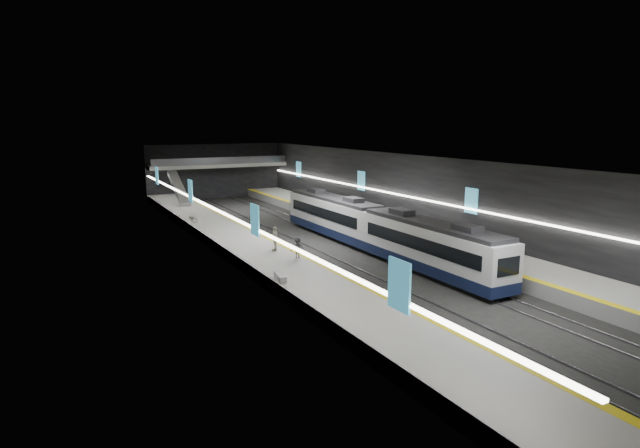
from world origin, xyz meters
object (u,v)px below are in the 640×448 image
bench_right_far (402,223)px  passenger_left_b (298,248)px  train (375,227)px  bench_left_far (193,220)px  passenger_left_a (275,239)px  escalator (179,188)px  bench_left_near (280,277)px  passenger_right_a (468,247)px

bench_right_far → passenger_left_b: passenger_left_b is taller
train → bench_left_far: 20.29m
passenger_left_a → passenger_left_b: (0.66, -2.89, -0.18)m
escalator → bench_left_near: bearing=-93.1°
bench_left_near → bench_left_far: bench_left_near is taller
train → bench_left_far: train is taller
bench_left_far → passenger_right_a: bearing=-58.1°
escalator → bench_left_near: (-2.00, -37.36, -1.69)m
escalator → passenger_right_a: bearing=-70.9°
train → passenger_left_a: 9.22m
escalator → bench_left_far: 14.07m
bench_right_far → passenger_left_b: 16.42m
train → passenger_left_b: bearing=-165.1°
bench_left_far → bench_right_far: (18.05, -11.78, 0.01)m
bench_right_far → passenger_right_a: size_ratio=1.08×
bench_left_near → passenger_right_a: size_ratio=1.04×
train → passenger_left_b: train is taller
passenger_left_a → bench_right_far: bearing=114.5°
bench_left_near → bench_left_far: size_ratio=1.00×
passenger_right_a → bench_right_far: bearing=-5.9°
bench_left_far → passenger_left_a: (2.55, -15.89, 0.78)m
bench_left_near → passenger_left_a: 8.14m
passenger_right_a → passenger_left_b: bearing=71.9°
bench_left_far → passenger_right_a: (14.99, -24.48, 0.60)m
escalator → bench_right_far: (16.31, -25.65, -1.69)m
bench_right_far → passenger_left_b: (-14.84, -7.00, 0.59)m
escalator → bench_right_far: bearing=-57.5°
train → bench_right_far: bearing=36.9°
escalator → passenger_right_a: (13.25, -38.34, -1.10)m
escalator → bench_right_far: size_ratio=4.58×
escalator → bench_left_near: escalator is taller
bench_left_near → bench_right_far: 21.73m
bench_left_far → passenger_left_a: bearing=-80.4°
passenger_left_a → passenger_left_b: passenger_left_a is taller
train → passenger_right_a: (3.25, -7.96, -0.39)m
escalator → bench_left_far: (-1.74, -13.86, -1.70)m
train → passenger_left_b: 8.84m
train → passenger_left_b: size_ratio=18.62×
escalator → train: bearing=-71.8°
train → bench_left_near: train is taller
escalator → passenger_left_b: 32.70m
train → passenger_left_a: train is taller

